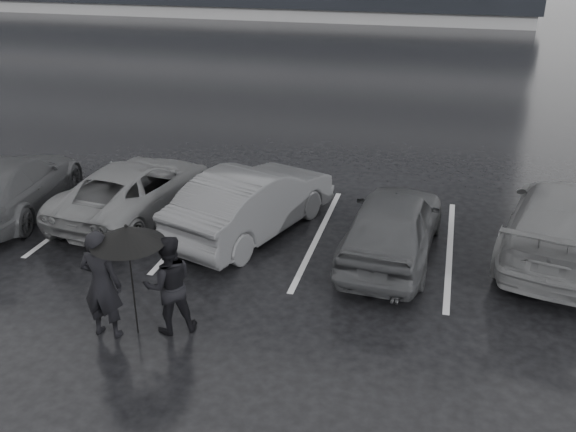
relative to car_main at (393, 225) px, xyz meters
The scene contains 10 objects.
ground 3.04m from the car_main, 139.06° to the right, with size 160.00×160.00×0.00m, color black.
car_main is the anchor object (origin of this frame).
car_west_a 3.09m from the car_main, behind, with size 1.56×4.48×1.48m, color #2B2B2E.
car_west_b 5.99m from the car_main, behind, with size 2.12×4.61×1.28m, color #434345.
car_west_c 8.81m from the car_main, behind, with size 1.87×4.61×1.34m, color black.
car_east 3.45m from the car_main, 15.92° to the left, with size 2.08×5.13×1.49m, color #434345.
pedestrian_left 5.76m from the car_main, 137.29° to the right, with size 0.69×0.45×1.89m, color black.
pedestrian_right 4.79m from the car_main, 132.73° to the right, with size 0.83×0.65×1.72m, color black.
umbrella 5.43m from the car_main, 135.13° to the right, with size 1.17×1.17×1.98m.
stall_stripes 3.16m from the car_main, 169.41° to the left, with size 19.72×5.00×0.00m.
Camera 1 is at (3.09, -9.81, 6.15)m, focal length 40.00 mm.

